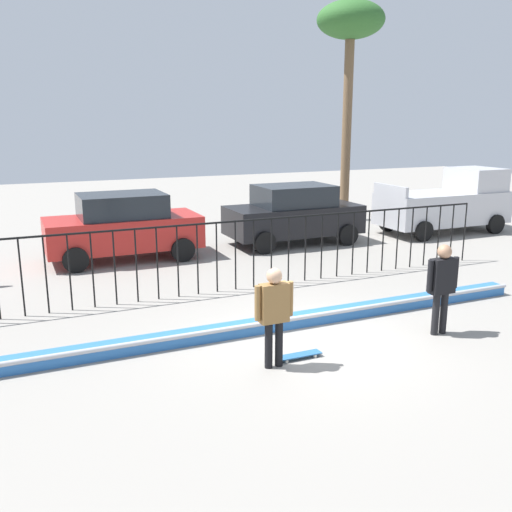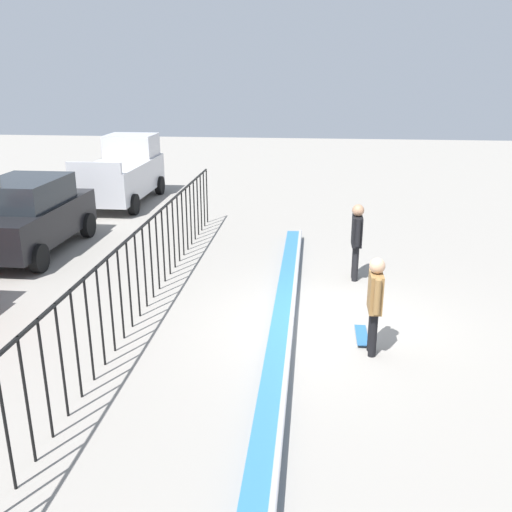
{
  "view_description": "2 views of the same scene",
  "coord_description": "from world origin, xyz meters",
  "px_view_note": "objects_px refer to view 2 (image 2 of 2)",
  "views": [
    {
      "loc": [
        -4.77,
        -8.41,
        3.94
      ],
      "look_at": [
        -0.57,
        1.07,
        1.42
      ],
      "focal_mm": 39.61,
      "sensor_mm": 36.0,
      "label": 1
    },
    {
      "loc": [
        -9.48,
        0.35,
        4.46
      ],
      "look_at": [
        -0.7,
        1.25,
        1.52
      ],
      "focal_mm": 39.14,
      "sensor_mm": 36.0,
      "label": 2
    }
  ],
  "objects_px": {
    "skateboard": "(362,335)",
    "parked_car_black": "(27,215)",
    "camera_operator": "(357,235)",
    "skateboarder": "(375,297)",
    "pickup_truck": "(122,173)"
  },
  "relations": [
    {
      "from": "skateboard",
      "to": "camera_operator",
      "type": "xyz_separation_m",
      "value": [
        2.94,
        -0.06,
        0.97
      ]
    },
    {
      "from": "skateboard",
      "to": "parked_car_black",
      "type": "xyz_separation_m",
      "value": [
        4.13,
        8.14,
        0.91
      ]
    },
    {
      "from": "camera_operator",
      "to": "parked_car_black",
      "type": "distance_m",
      "value": 8.29
    },
    {
      "from": "skateboarder",
      "to": "parked_car_black",
      "type": "relative_size",
      "value": 0.39
    },
    {
      "from": "skateboard",
      "to": "pickup_truck",
      "type": "distance_m",
      "value": 12.68
    },
    {
      "from": "skateboard",
      "to": "skateboarder",
      "type": "bearing_deg",
      "value": -169.29
    },
    {
      "from": "skateboard",
      "to": "pickup_truck",
      "type": "bearing_deg",
      "value": 35.66
    },
    {
      "from": "skateboarder",
      "to": "camera_operator",
      "type": "bearing_deg",
      "value": 29.54
    },
    {
      "from": "skateboard",
      "to": "parked_car_black",
      "type": "relative_size",
      "value": 0.19
    },
    {
      "from": "camera_operator",
      "to": "pickup_truck",
      "type": "bearing_deg",
      "value": -108.25
    },
    {
      "from": "skateboarder",
      "to": "parked_car_black",
      "type": "distance_m",
      "value": 9.49
    },
    {
      "from": "skateboarder",
      "to": "skateboard",
      "type": "height_order",
      "value": "skateboarder"
    },
    {
      "from": "skateboard",
      "to": "camera_operator",
      "type": "bearing_deg",
      "value": -2.75
    },
    {
      "from": "skateboard",
      "to": "parked_car_black",
      "type": "bearing_deg",
      "value": 61.47
    },
    {
      "from": "skateboarder",
      "to": "skateboard",
      "type": "xyz_separation_m",
      "value": [
        0.53,
        0.12,
        -0.94
      ]
    }
  ]
}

